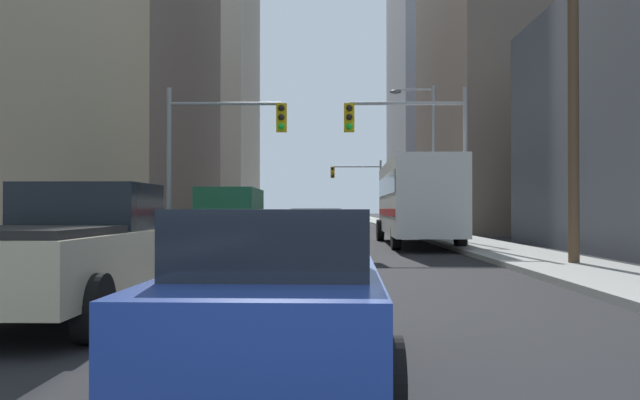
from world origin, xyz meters
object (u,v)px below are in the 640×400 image
at_px(sedan_silver, 319,225).
at_px(traffic_signal_near_left, 221,139).
at_px(sedan_blue, 276,294).
at_px(cargo_van_green, 232,215).
at_px(sedan_white, 317,231).
at_px(traffic_signal_far_right, 359,181).
at_px(city_bus, 416,199).
at_px(traffic_signal_near_right, 412,139).
at_px(pickup_truck_beige, 70,251).

distance_m(sedan_silver, traffic_signal_near_left, 7.54).
height_order(sedan_blue, traffic_signal_near_left, traffic_signal_near_left).
height_order(cargo_van_green, sedan_white, cargo_van_green).
height_order(sedan_white, traffic_signal_far_right, traffic_signal_far_right).
height_order(city_bus, sedan_blue, city_bus).
relative_size(sedan_white, traffic_signal_near_right, 0.71).
height_order(city_bus, traffic_signal_near_left, traffic_signal_near_left).
xyz_separation_m(sedan_blue, sedan_white, (0.18, 16.86, 0.00)).
xyz_separation_m(traffic_signal_near_right, traffic_signal_far_right, (-0.09, 39.22, 0.01)).
height_order(pickup_truck_beige, sedan_silver, pickup_truck_beige).
xyz_separation_m(city_bus, traffic_signal_near_right, (-0.56, -3.09, 2.15)).
relative_size(city_bus, sedan_silver, 2.72).
bearing_deg(cargo_van_green, sedan_white, -43.36).
bearing_deg(traffic_signal_far_right, pickup_truck_beige, -96.89).
height_order(cargo_van_green, sedan_silver, cargo_van_green).
height_order(city_bus, sedan_silver, city_bus).
relative_size(pickup_truck_beige, cargo_van_green, 1.04).
bearing_deg(sedan_silver, traffic_signal_near_left, -122.15).
xyz_separation_m(pickup_truck_beige, sedan_white, (3.30, 13.35, -0.16)).
xyz_separation_m(sedan_blue, traffic_signal_far_right, (3.56, 58.77, 3.32)).
bearing_deg(sedan_blue, pickup_truck_beige, 131.63).
bearing_deg(traffic_signal_near_left, city_bus, 22.02).
bearing_deg(traffic_signal_near_left, traffic_signal_far_right, 79.90).
bearing_deg(pickup_truck_beige, sedan_blue, -48.37).
bearing_deg(traffic_signal_far_right, cargo_van_green, -99.68).
bearing_deg(cargo_van_green, traffic_signal_near_right, -3.23).
height_order(city_bus, traffic_signal_far_right, traffic_signal_far_right).
xyz_separation_m(city_bus, traffic_signal_near_left, (-7.63, -3.09, 2.15)).
relative_size(sedan_white, sedan_silver, 1.00).
relative_size(sedan_silver, traffic_signal_far_right, 0.71).
height_order(traffic_signal_near_left, traffic_signal_far_right, same).
bearing_deg(sedan_white, pickup_truck_beige, -103.90).
distance_m(city_bus, cargo_van_green, 7.79).
distance_m(traffic_signal_near_left, traffic_signal_near_right, 7.07).
height_order(pickup_truck_beige, traffic_signal_near_right, traffic_signal_near_right).
relative_size(city_bus, sedan_white, 2.72).
distance_m(sedan_white, sedan_silver, 8.43).
distance_m(pickup_truck_beige, traffic_signal_near_right, 17.68).
bearing_deg(traffic_signal_near_right, sedan_silver, 121.08).
relative_size(city_bus, traffic_signal_far_right, 1.93).
bearing_deg(traffic_signal_near_left, pickup_truck_beige, -88.91).
relative_size(pickup_truck_beige, sedan_blue, 1.28).
distance_m(sedan_blue, traffic_signal_near_right, 20.16).
bearing_deg(traffic_signal_near_left, sedan_white, -36.69).
bearing_deg(sedan_silver, traffic_signal_far_right, 84.24).
bearing_deg(cargo_van_green, pickup_truck_beige, -90.20).
xyz_separation_m(pickup_truck_beige, traffic_signal_near_left, (-0.30, 16.03, 3.14)).
height_order(city_bus, pickup_truck_beige, city_bus).
bearing_deg(pickup_truck_beige, sedan_silver, 81.37).
relative_size(city_bus, cargo_van_green, 2.21).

